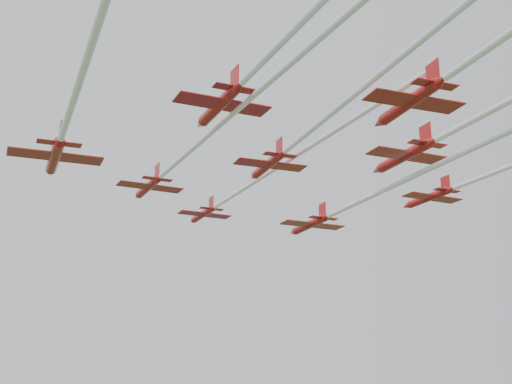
{
  "coord_description": "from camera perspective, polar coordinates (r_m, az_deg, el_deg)",
  "views": [
    {
      "loc": [
        -0.23,
        -90.98,
        34.28
      ],
      "look_at": [
        5.56,
        -5.52,
        59.47
      ],
      "focal_mm": 50.0,
      "sensor_mm": 36.0,
      "label": 1
    }
  ],
  "objects": [
    {
      "name": "jet_trail_solo",
      "position": [
        56.3,
        17.95,
        10.81
      ],
      "size": [
        16.87,
        46.71,
        2.67
      ],
      "rotation": [
        0.0,
        0.0,
        0.29
      ],
      "color": "red"
    },
    {
      "name": "jet_row3_mid",
      "position": [
        73.62,
        3.68,
        4.37
      ],
      "size": [
        15.52,
        42.92,
        2.49
      ],
      "rotation": [
        0.0,
        0.0,
        0.29
      ],
      "color": "red"
    },
    {
      "name": "jet_row2_left",
      "position": [
        77.67,
        -5.06,
        3.52
      ],
      "size": [
        24.84,
        57.31,
        2.5
      ],
      "rotation": [
        0.0,
        0.0,
        0.38
      ],
      "color": "red"
    },
    {
      "name": "jet_row3_right",
      "position": [
        90.0,
        17.67,
        1.16
      ],
      "size": [
        19.24,
        43.14,
        2.48
      ],
      "rotation": [
        0.0,
        0.0,
        0.38
      ],
      "color": "red"
    },
    {
      "name": "jet_row2_right",
      "position": [
        87.42,
        9.12,
        -0.34
      ],
      "size": [
        23.62,
        59.09,
        2.73
      ],
      "rotation": [
        0.0,
        0.0,
        0.34
      ],
      "color": "red"
    },
    {
      "name": "jet_lead",
      "position": [
        92.89,
        -0.84,
        0.37
      ],
      "size": [
        23.33,
        54.82,
        2.37
      ],
      "rotation": [
        0.0,
        0.0,
        0.37
      ],
      "color": "red"
    },
    {
      "name": "jet_row4_right",
      "position": [
        69.9,
        18.07,
        6.09
      ],
      "size": [
        21.76,
        54.59,
        2.83
      ],
      "rotation": [
        0.0,
        0.0,
        0.34
      ],
      "color": "red"
    },
    {
      "name": "jet_row3_left",
      "position": [
        61.47,
        -14.49,
        6.87
      ],
      "size": [
        20.25,
        57.14,
        2.79
      ],
      "rotation": [
        0.0,
        0.0,
        0.29
      ],
      "color": "red"
    },
    {
      "name": "jet_row4_left",
      "position": [
        54.79,
        2.96,
        12.74
      ],
      "size": [
        23.49,
        57.64,
        2.71
      ],
      "rotation": [
        0.0,
        0.0,
        0.35
      ],
      "color": "red"
    }
  ]
}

